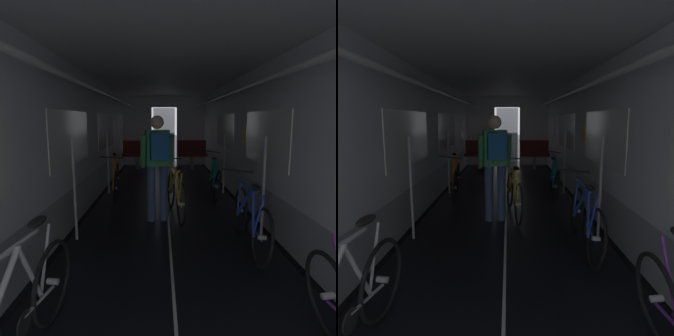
{
  "view_description": "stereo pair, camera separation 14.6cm",
  "coord_description": "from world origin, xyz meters",
  "views": [
    {
      "loc": [
        -0.11,
        -1.87,
        1.62
      ],
      "look_at": [
        0.0,
        3.08,
        0.83
      ],
      "focal_mm": 32.44,
      "sensor_mm": 36.0,
      "label": 1
    },
    {
      "loc": [
        0.03,
        -1.87,
        1.62
      ],
      "look_at": [
        0.0,
        3.08,
        0.83
      ],
      "focal_mm": 32.44,
      "sensor_mm": 36.0,
      "label": 2
    }
  ],
  "objects": [
    {
      "name": "bicycle_orange",
      "position": [
        -1.05,
        4.3,
        0.38
      ],
      "size": [
        0.44,
        1.69,
        0.95
      ],
      "color": "black",
      "rests_on": "ground"
    },
    {
      "name": "person_cyclist_aisle",
      "position": [
        -0.17,
        2.86,
        1.02
      ],
      "size": [
        0.56,
        0.44,
        1.69
      ],
      "color": "#384C75",
      "rests_on": "ground"
    },
    {
      "name": "bench_seat_far_right",
      "position": [
        0.9,
        8.07,
        0.57
      ],
      "size": [
        0.98,
        0.51,
        0.95
      ],
      "color": "gray",
      "rests_on": "ground"
    },
    {
      "name": "bicycle_blue",
      "position": [
        1.0,
        1.79,
        0.38
      ],
      "size": [
        0.44,
        1.69,
        0.95
      ],
      "color": "black",
      "rests_on": "ground"
    },
    {
      "name": "bicycle_teal",
      "position": [
        1.02,
        4.38,
        0.38
      ],
      "size": [
        0.44,
        1.69,
        0.95
      ],
      "color": "black",
      "rests_on": "ground"
    },
    {
      "name": "train_car_shell",
      "position": [
        -0.0,
        3.6,
        1.7
      ],
      "size": [
        3.14,
        12.34,
        2.57
      ],
      "color": "black",
      "rests_on": "ground"
    },
    {
      "name": "bench_seat_far_left",
      "position": [
        -0.9,
        8.07,
        0.57
      ],
      "size": [
        0.98,
        0.51,
        0.95
      ],
      "color": "gray",
      "rests_on": "ground"
    },
    {
      "name": "bicycle_yellow_in_aisle",
      "position": [
        0.13,
        3.12,
        0.38
      ],
      "size": [
        0.44,
        1.68,
        0.94
      ],
      "color": "black",
      "rests_on": "ground"
    },
    {
      "name": "bicycle_silver",
      "position": [
        -1.03,
        -0.09,
        0.38
      ],
      "size": [
        0.44,
        1.69,
        0.94
      ],
      "color": "black",
      "rests_on": "ground"
    }
  ]
}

